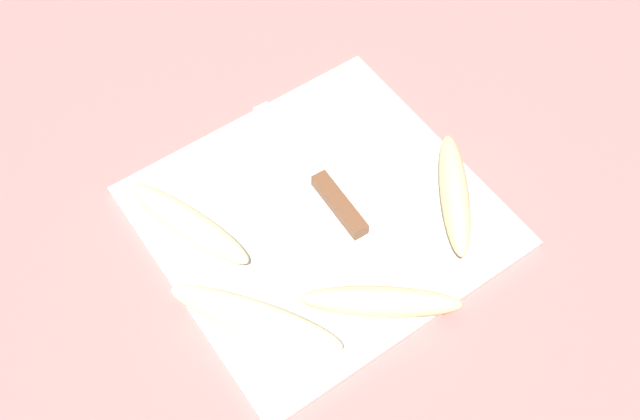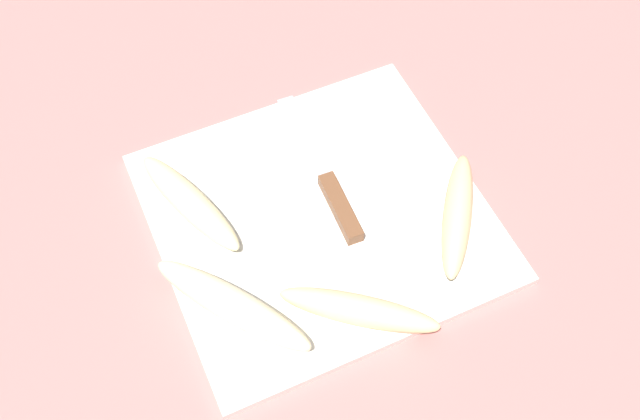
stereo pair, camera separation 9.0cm
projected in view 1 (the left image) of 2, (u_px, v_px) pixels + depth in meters
The scene contains 7 objects.
ground_plane at pixel (320, 220), 0.92m from camera, with size 4.00×4.00×0.00m, color #B76B66.
cutting_board at pixel (320, 217), 0.91m from camera, with size 0.39×0.37×0.01m.
knife at pixel (328, 190), 0.92m from camera, with size 0.03×0.24×0.02m.
banana_mellow_near at pixel (454, 193), 0.90m from camera, with size 0.13×0.16×0.04m.
banana_ripe_center at pixel (381, 301), 0.83m from camera, with size 0.16×0.14×0.03m.
banana_pale_long at pixel (255, 318), 0.81m from camera, with size 0.15×0.19×0.04m.
banana_soft_right at pixel (189, 223), 0.88m from camera, with size 0.09×0.18×0.03m.
Camera 1 is at (-0.28, -0.39, 0.78)m, focal length 42.00 mm.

